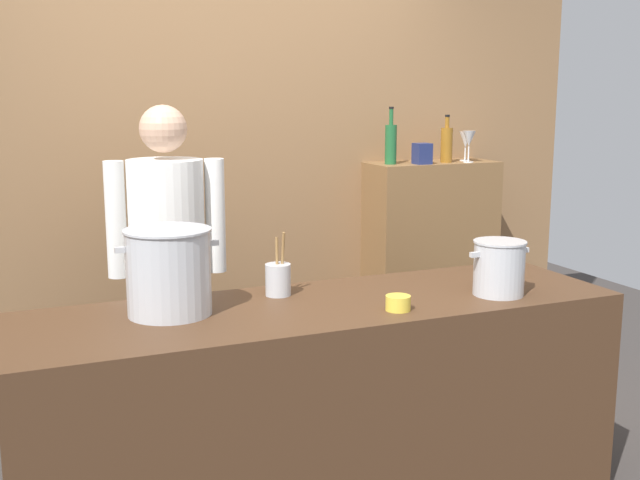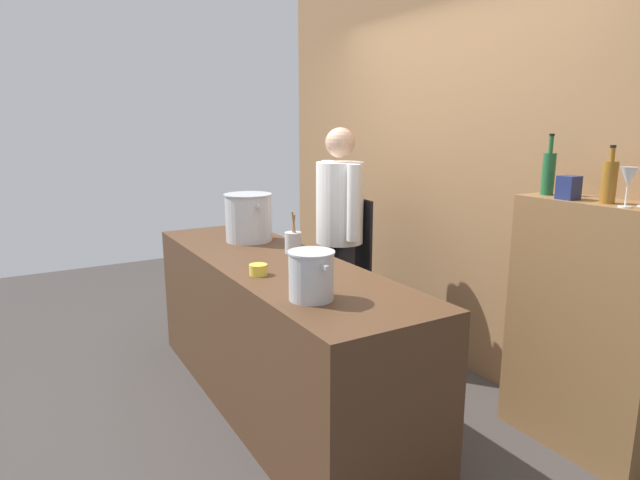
# 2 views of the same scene
# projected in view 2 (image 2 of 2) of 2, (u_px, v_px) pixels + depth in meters

# --- Properties ---
(ground_plane) EXTENTS (8.00, 8.00, 0.00)m
(ground_plane) POSITION_uv_depth(u_px,v_px,m) (277.00, 401.00, 3.26)
(ground_plane) COLOR #383330
(brick_back_panel) EXTENTS (4.40, 0.10, 3.00)m
(brick_back_panel) POSITION_uv_depth(u_px,v_px,m) (456.00, 151.00, 3.64)
(brick_back_panel) COLOR olive
(brick_back_panel) RESTS_ON ground_plane
(prep_counter) EXTENTS (2.40, 0.70, 0.90)m
(prep_counter) POSITION_uv_depth(u_px,v_px,m) (276.00, 333.00, 3.17)
(prep_counter) COLOR #472D1C
(prep_counter) RESTS_ON ground_plane
(bar_cabinet) EXTENTS (0.76, 0.32, 1.31)m
(bar_cabinet) POSITION_uv_depth(u_px,v_px,m) (586.00, 328.00, 2.70)
(bar_cabinet) COLOR brown
(bar_cabinet) RESTS_ON ground_plane
(chef) EXTENTS (0.53, 0.38, 1.66)m
(chef) POSITION_uv_depth(u_px,v_px,m) (340.00, 226.00, 3.80)
(chef) COLOR black
(chef) RESTS_ON ground_plane
(stockpot_large) EXTENTS (0.38, 0.32, 0.32)m
(stockpot_large) POSITION_uv_depth(u_px,v_px,m) (248.00, 217.00, 3.57)
(stockpot_large) COLOR #B7BABF
(stockpot_large) RESTS_ON prep_counter
(stockpot_small) EXTENTS (0.28, 0.21, 0.22)m
(stockpot_small) POSITION_uv_depth(u_px,v_px,m) (311.00, 275.00, 2.37)
(stockpot_small) COLOR #B7BABF
(stockpot_small) RESTS_ON prep_counter
(utensil_crock) EXTENTS (0.10, 0.10, 0.26)m
(utensil_crock) POSITION_uv_depth(u_px,v_px,m) (293.00, 242.00, 3.25)
(utensil_crock) COLOR #B7BABF
(utensil_crock) RESTS_ON prep_counter
(butter_jar) EXTENTS (0.10, 0.10, 0.06)m
(butter_jar) POSITION_uv_depth(u_px,v_px,m) (258.00, 270.00, 2.78)
(butter_jar) COLOR yellow
(butter_jar) RESTS_ON prep_counter
(wine_bottle_green) EXTENTS (0.07, 0.07, 0.32)m
(wine_bottle_green) POSITION_uv_depth(u_px,v_px,m) (549.00, 172.00, 2.77)
(wine_bottle_green) COLOR #1E592D
(wine_bottle_green) RESTS_ON bar_cabinet
(wine_bottle_amber) EXTENTS (0.07, 0.07, 0.27)m
(wine_bottle_amber) POSITION_uv_depth(u_px,v_px,m) (609.00, 181.00, 2.46)
(wine_bottle_amber) COLOR #8C5919
(wine_bottle_amber) RESTS_ON bar_cabinet
(wine_glass_short) EXTENTS (0.08, 0.08, 0.18)m
(wine_glass_short) POSITION_uv_depth(u_px,v_px,m) (629.00, 178.00, 2.33)
(wine_glass_short) COLOR silver
(wine_glass_short) RESTS_ON bar_cabinet
(spice_tin_navy) EXTENTS (0.09, 0.09, 0.12)m
(spice_tin_navy) POSITION_uv_depth(u_px,v_px,m) (569.00, 188.00, 2.61)
(spice_tin_navy) COLOR navy
(spice_tin_navy) RESTS_ON bar_cabinet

